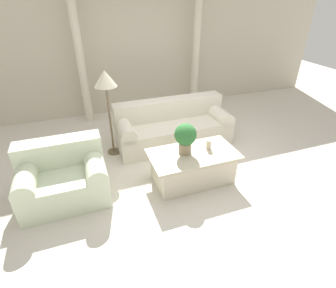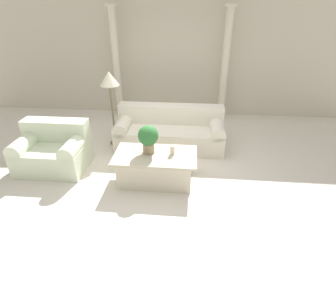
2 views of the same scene
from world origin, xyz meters
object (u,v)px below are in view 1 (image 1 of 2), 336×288
(loveseat, at_px, (63,177))
(floor_lamp, at_px, (106,84))
(potted_plant, at_px, (185,137))
(coffee_table, at_px, (193,166))
(sofa_long, at_px, (173,127))

(loveseat, relative_size, floor_lamp, 0.76)
(potted_plant, bearing_deg, coffee_table, -27.14)
(coffee_table, relative_size, floor_lamp, 0.87)
(loveseat, height_order, floor_lamp, floor_lamp)
(coffee_table, distance_m, floor_lamp, 1.93)
(sofa_long, bearing_deg, floor_lamp, 179.75)
(sofa_long, height_order, loveseat, same)
(coffee_table, bearing_deg, sofa_long, 83.82)
(loveseat, xyz_separation_m, potted_plant, (1.75, -0.21, 0.42))
(loveseat, relative_size, coffee_table, 0.88)
(sofa_long, height_order, coffee_table, sofa_long)
(coffee_table, xyz_separation_m, potted_plant, (-0.11, 0.06, 0.52))
(floor_lamp, bearing_deg, loveseat, -130.72)
(loveseat, distance_m, floor_lamp, 1.60)
(loveseat, height_order, potted_plant, potted_plant)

